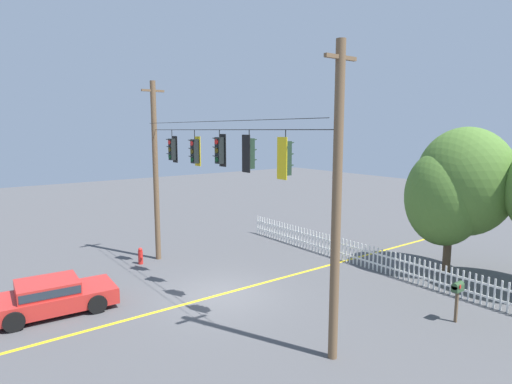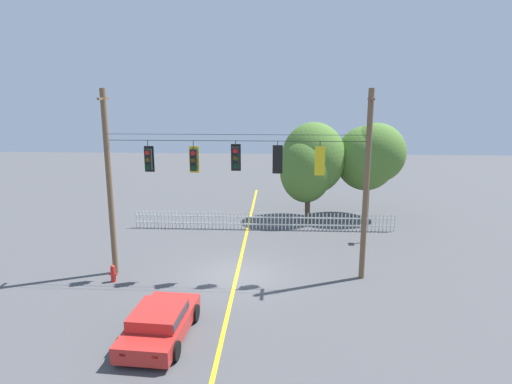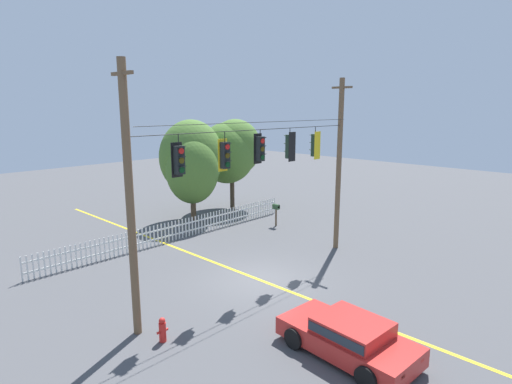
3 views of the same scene
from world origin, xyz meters
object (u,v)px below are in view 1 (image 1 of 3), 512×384
at_px(traffic_signal_westbound_side, 172,149).
at_px(traffic_signal_southbound_primary, 249,153).
at_px(traffic_signal_eastbound_side, 195,151).
at_px(traffic_signal_northbound_secondary, 220,150).
at_px(autumn_maple_near_fence, 457,188).
at_px(fire_hydrant, 141,256).
at_px(roadside_mailbox, 458,290).
at_px(traffic_signal_northbound_primary, 285,158).
at_px(parked_car, 51,295).

height_order(traffic_signal_westbound_side, traffic_signal_southbound_primary, same).
height_order(traffic_signal_westbound_side, traffic_signal_eastbound_side, same).
height_order(traffic_signal_eastbound_side, traffic_signal_northbound_secondary, same).
height_order(traffic_signal_northbound_secondary, autumn_maple_near_fence, autumn_maple_near_fence).
xyz_separation_m(traffic_signal_westbound_side, traffic_signal_eastbound_side, (2.02, 0.00, -0.01)).
distance_m(fire_hydrant, roadside_mailbox, 13.45).
height_order(traffic_signal_eastbound_side, autumn_maple_near_fence, autumn_maple_near_fence).
distance_m(traffic_signal_southbound_primary, traffic_signal_northbound_primary, 1.82).
height_order(traffic_signal_westbound_side, fire_hydrant, traffic_signal_westbound_side).
height_order(traffic_signal_eastbound_side, traffic_signal_southbound_primary, same).
relative_size(traffic_signal_northbound_secondary, roadside_mailbox, 0.98).
height_order(traffic_signal_eastbound_side, traffic_signal_northbound_primary, same).
height_order(traffic_signal_northbound_secondary, roadside_mailbox, traffic_signal_northbound_secondary).
bearing_deg(traffic_signal_northbound_primary, traffic_signal_southbound_primary, 180.00).
bearing_deg(parked_car, traffic_signal_westbound_side, 107.36).
bearing_deg(traffic_signal_southbound_primary, fire_hydrant, -172.18).
bearing_deg(traffic_signal_northbound_primary, traffic_signal_eastbound_side, 179.80).
distance_m(traffic_signal_northbound_primary, autumn_maple_near_fence, 9.66).
bearing_deg(traffic_signal_westbound_side, traffic_signal_southbound_primary, -0.19).
relative_size(traffic_signal_southbound_primary, traffic_signal_northbound_primary, 0.95).
relative_size(fire_hydrant, roadside_mailbox, 0.58).
xyz_separation_m(traffic_signal_westbound_side, fire_hydrant, (-1.58, -1.02, -5.01)).
distance_m(traffic_signal_westbound_side, traffic_signal_eastbound_side, 2.02).
xyz_separation_m(autumn_maple_near_fence, roadside_mailbox, (2.68, -4.65, -2.67)).
bearing_deg(fire_hydrant, traffic_signal_westbound_side, 32.79).
height_order(traffic_signal_eastbound_side, roadside_mailbox, traffic_signal_eastbound_side).
bearing_deg(traffic_signal_northbound_primary, traffic_signal_northbound_secondary, 179.69).
height_order(traffic_signal_northbound_secondary, parked_car, traffic_signal_northbound_secondary).
distance_m(traffic_signal_westbound_side, parked_car, 7.53).
height_order(traffic_signal_northbound_secondary, fire_hydrant, traffic_signal_northbound_secondary).
height_order(traffic_signal_eastbound_side, fire_hydrant, traffic_signal_eastbound_side).
distance_m(traffic_signal_northbound_secondary, traffic_signal_northbound_primary, 3.66).
height_order(traffic_signal_northbound_secondary, traffic_signal_northbound_primary, same).
bearing_deg(autumn_maple_near_fence, fire_hydrant, -131.79).
distance_m(traffic_signal_eastbound_side, traffic_signal_northbound_primary, 5.51).
bearing_deg(traffic_signal_northbound_secondary, traffic_signal_southbound_primary, -0.61).
bearing_deg(traffic_signal_southbound_primary, traffic_signal_westbound_side, 179.81).
xyz_separation_m(traffic_signal_northbound_secondary, traffic_signal_southbound_primary, (1.83, -0.02, -0.03)).
bearing_deg(traffic_signal_northbound_primary, roadside_mailbox, 58.66).
distance_m(traffic_signal_southbound_primary, autumn_maple_near_fence, 9.89).
xyz_separation_m(traffic_signal_eastbound_side, parked_car, (-0.29, -5.54, -4.79)).
relative_size(traffic_signal_southbound_primary, autumn_maple_near_fence, 0.22).
relative_size(traffic_signal_eastbound_side, fire_hydrant, 1.83).
relative_size(traffic_signal_southbound_primary, roadside_mailbox, 1.02).
bearing_deg(roadside_mailbox, autumn_maple_near_fence, 119.99).
xyz_separation_m(autumn_maple_near_fence, fire_hydrant, (-9.40, -10.52, -3.39)).
height_order(traffic_signal_northbound_primary, fire_hydrant, traffic_signal_northbound_primary).
bearing_deg(autumn_maple_near_fence, traffic_signal_westbound_side, -129.46).
distance_m(traffic_signal_westbound_side, traffic_signal_southbound_primary, 5.71).
bearing_deg(traffic_signal_westbound_side, roadside_mailbox, 24.79).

